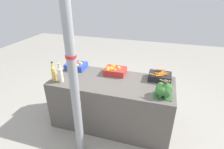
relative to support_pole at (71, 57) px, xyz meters
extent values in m
plane|color=gray|center=(0.24, 0.65, -1.34)|extent=(10.00, 10.00, 0.00)
cube|color=#56514C|center=(0.24, 0.65, -0.96)|extent=(1.77, 0.77, 0.77)
cylinder|color=gray|center=(0.00, 0.00, 0.00)|extent=(0.10, 0.10, 2.68)
cylinder|color=red|center=(0.00, 0.00, 0.01)|extent=(0.12, 0.12, 0.03)
cube|color=#2847B7|center=(-0.45, 0.89, -0.53)|extent=(0.32, 0.25, 0.09)
sphere|color=red|center=(-0.57, 0.91, -0.48)|extent=(0.07, 0.07, 0.07)
sphere|color=gold|center=(-0.39, 0.90, -0.49)|extent=(0.08, 0.08, 0.08)
sphere|color=gold|center=(-0.47, 0.87, -0.48)|extent=(0.07, 0.07, 0.07)
sphere|color=gold|center=(-0.40, 0.83, -0.49)|extent=(0.07, 0.07, 0.07)
sphere|color=red|center=(-0.37, 0.87, -0.49)|extent=(0.06, 0.06, 0.06)
sphere|color=red|center=(-0.45, 0.85, -0.48)|extent=(0.06, 0.06, 0.06)
sphere|color=red|center=(-0.46, 0.87, -0.49)|extent=(0.07, 0.07, 0.07)
sphere|color=red|center=(-0.42, 0.89, -0.49)|extent=(0.07, 0.07, 0.07)
sphere|color=gold|center=(-0.37, 0.89, -0.49)|extent=(0.07, 0.07, 0.07)
cube|color=red|center=(0.22, 0.89, -0.53)|extent=(0.32, 0.25, 0.09)
sphere|color=orange|center=(0.27, 0.91, -0.49)|extent=(0.07, 0.07, 0.07)
sphere|color=orange|center=(0.13, 0.81, -0.49)|extent=(0.08, 0.08, 0.08)
sphere|color=orange|center=(0.12, 0.83, -0.49)|extent=(0.08, 0.08, 0.08)
sphere|color=orange|center=(0.17, 0.84, -0.49)|extent=(0.08, 0.08, 0.08)
sphere|color=orange|center=(0.17, 0.93, -0.49)|extent=(0.09, 0.09, 0.09)
sphere|color=orange|center=(0.12, 0.85, -0.49)|extent=(0.09, 0.09, 0.09)
sphere|color=orange|center=(0.23, 0.83, -0.49)|extent=(0.07, 0.07, 0.07)
cube|color=black|center=(0.90, 0.89, -0.53)|extent=(0.32, 0.25, 0.09)
cone|color=orange|center=(0.95, 0.84, -0.47)|extent=(0.16, 0.05, 0.02)
cone|color=orange|center=(0.91, 0.98, -0.46)|extent=(0.15, 0.06, 0.03)
cone|color=orange|center=(0.98, 0.89, -0.47)|extent=(0.15, 0.05, 0.03)
cone|color=orange|center=(0.82, 0.80, -0.47)|extent=(0.13, 0.03, 0.03)
cone|color=orange|center=(0.98, 0.91, -0.46)|extent=(0.14, 0.04, 0.03)
cone|color=orange|center=(0.91, 0.88, -0.47)|extent=(0.16, 0.07, 0.02)
cone|color=orange|center=(0.91, 0.80, -0.47)|extent=(0.13, 0.07, 0.03)
cone|color=orange|center=(0.95, 0.87, -0.47)|extent=(0.14, 0.03, 0.03)
cone|color=orange|center=(0.91, 0.86, -0.47)|extent=(0.16, 0.04, 0.02)
cube|color=#2D602D|center=(0.96, 0.45, -0.57)|extent=(0.22, 0.18, 0.01)
ellipsoid|color=#387033|center=(1.00, 0.45, -0.47)|extent=(0.14, 0.14, 0.16)
cylinder|color=#B2C693|center=(1.00, 0.45, -0.56)|extent=(0.03, 0.03, 0.02)
ellipsoid|color=#387033|center=(1.00, 0.41, -0.49)|extent=(0.10, 0.10, 0.13)
cylinder|color=#B2C693|center=(1.00, 0.41, -0.56)|extent=(0.03, 0.03, 0.02)
ellipsoid|color=#387033|center=(0.94, 0.42, -0.48)|extent=(0.14, 0.14, 0.13)
cylinder|color=#B2C693|center=(0.94, 0.42, -0.56)|extent=(0.03, 0.03, 0.02)
ellipsoid|color=#387033|center=(1.00, 0.42, -0.48)|extent=(0.11, 0.11, 0.12)
cylinder|color=#B2C693|center=(1.00, 0.42, -0.56)|extent=(0.03, 0.03, 0.02)
ellipsoid|color=#387033|center=(0.92, 0.49, -0.48)|extent=(0.11, 0.11, 0.15)
cylinder|color=#B2C693|center=(0.92, 0.49, -0.56)|extent=(0.03, 0.03, 0.02)
cylinder|color=gold|center=(-0.56, 0.42, -0.47)|extent=(0.06, 0.06, 0.20)
cone|color=gold|center=(-0.56, 0.42, -0.36)|extent=(0.06, 0.06, 0.03)
cylinder|color=gold|center=(-0.56, 0.42, -0.32)|extent=(0.03, 0.03, 0.05)
cylinder|color=#2D2D33|center=(-0.56, 0.42, -0.29)|extent=(0.03, 0.03, 0.01)
cylinder|color=beige|center=(-0.45, 0.42, -0.48)|extent=(0.07, 0.07, 0.20)
cone|color=beige|center=(-0.45, 0.42, -0.36)|extent=(0.07, 0.07, 0.02)
cylinder|color=beige|center=(-0.45, 0.42, -0.33)|extent=(0.03, 0.03, 0.04)
cylinder|color=gold|center=(-0.45, 0.42, -0.30)|extent=(0.04, 0.04, 0.01)
cube|color=#4C3D2D|center=(0.97, 0.45, -0.39)|extent=(0.02, 0.02, 0.01)
ellipsoid|color=#7A664C|center=(0.97, 0.45, -0.37)|extent=(0.08, 0.05, 0.04)
sphere|color=#897556|center=(1.01, 0.44, -0.35)|extent=(0.03, 0.03, 0.03)
cone|color=#4C3D28|center=(1.03, 0.44, -0.35)|extent=(0.02, 0.01, 0.01)
cube|color=#7A664C|center=(0.92, 0.46, -0.36)|extent=(0.04, 0.02, 0.01)
camera|label=1|loc=(0.89, -1.48, 0.64)|focal=28.00mm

